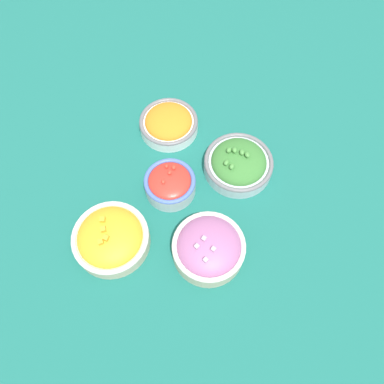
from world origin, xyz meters
TOP-DOWN VIEW (x-y plane):
  - ground_plane at (0.00, 0.00)m, footprint 3.00×3.00m
  - bowl_cherry_tomatoes at (-0.00, -0.06)m, footprint 0.13×0.13m
  - bowl_broccoli at (-0.12, 0.08)m, footprint 0.18×0.18m
  - bowl_carrots at (-0.18, -0.14)m, footprint 0.16×0.16m
  - bowl_squash at (0.19, -0.13)m, footprint 0.18×0.18m
  - bowl_red_onion at (0.12, 0.09)m, footprint 0.17×0.17m

SIDE VIEW (x-z plane):
  - ground_plane at x=0.00m, z-range 0.00..0.00m
  - bowl_carrots at x=-0.18m, z-range 0.00..0.05m
  - bowl_broccoli at x=-0.12m, z-range -0.01..0.07m
  - bowl_squash at x=0.19m, z-range -0.01..0.07m
  - bowl_cherry_tomatoes at x=0.00m, z-range 0.00..0.07m
  - bowl_red_onion at x=0.12m, z-range 0.00..0.08m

